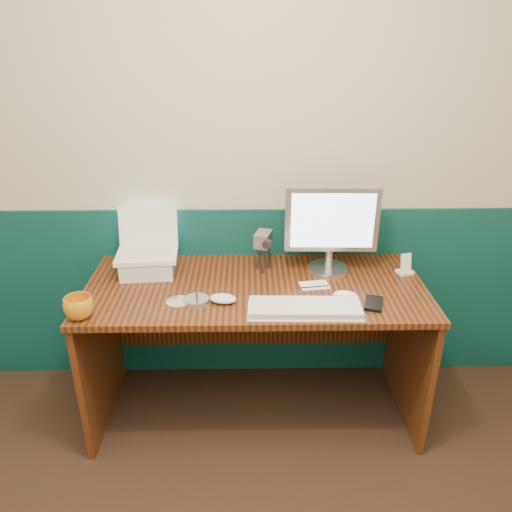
{
  "coord_description": "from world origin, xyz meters",
  "views": [
    {
      "loc": [
        0.13,
        -0.7,
        1.86
      ],
      "look_at": [
        0.16,
        1.23,
        0.97
      ],
      "focal_mm": 35.0,
      "sensor_mm": 36.0,
      "label": 1
    }
  ],
  "objects_px": {
    "monitor": "(331,229)",
    "keyboard": "(305,309)",
    "laptop": "(145,234)",
    "desk": "(256,351)",
    "mug": "(79,307)",
    "camcorder": "(263,253)"
  },
  "relations": [
    {
      "from": "laptop",
      "to": "monitor",
      "type": "relative_size",
      "value": 0.65
    },
    {
      "from": "monitor",
      "to": "desk",
      "type": "bearing_deg",
      "value": -155.72
    },
    {
      "from": "laptop",
      "to": "desk",
      "type": "bearing_deg",
      "value": -19.03
    },
    {
      "from": "laptop",
      "to": "keyboard",
      "type": "xyz_separation_m",
      "value": [
        0.73,
        -0.39,
        -0.19
      ]
    },
    {
      "from": "keyboard",
      "to": "mug",
      "type": "xyz_separation_m",
      "value": [
        -0.95,
        -0.03,
        0.03
      ]
    },
    {
      "from": "desk",
      "to": "laptop",
      "type": "height_order",
      "value": "laptop"
    },
    {
      "from": "monitor",
      "to": "keyboard",
      "type": "distance_m",
      "value": 0.48
    },
    {
      "from": "desk",
      "to": "monitor",
      "type": "relative_size",
      "value": 3.59
    },
    {
      "from": "monitor",
      "to": "keyboard",
      "type": "bearing_deg",
      "value": -110.29
    },
    {
      "from": "keyboard",
      "to": "desk",
      "type": "bearing_deg",
      "value": 131.55
    },
    {
      "from": "laptop",
      "to": "keyboard",
      "type": "height_order",
      "value": "laptop"
    },
    {
      "from": "monitor",
      "to": "mug",
      "type": "bearing_deg",
      "value": -157.22
    },
    {
      "from": "monitor",
      "to": "mug",
      "type": "height_order",
      "value": "monitor"
    },
    {
      "from": "laptop",
      "to": "mug",
      "type": "height_order",
      "value": "laptop"
    },
    {
      "from": "laptop",
      "to": "monitor",
      "type": "distance_m",
      "value": 0.89
    },
    {
      "from": "desk",
      "to": "keyboard",
      "type": "bearing_deg",
      "value": -49.97
    },
    {
      "from": "monitor",
      "to": "keyboard",
      "type": "relative_size",
      "value": 0.93
    },
    {
      "from": "keyboard",
      "to": "camcorder",
      "type": "relative_size",
      "value": 2.59
    },
    {
      "from": "desk",
      "to": "monitor",
      "type": "height_order",
      "value": "monitor"
    },
    {
      "from": "desk",
      "to": "keyboard",
      "type": "relative_size",
      "value": 3.35
    },
    {
      "from": "laptop",
      "to": "monitor",
      "type": "bearing_deg",
      "value": -3.3
    },
    {
      "from": "keyboard",
      "to": "mug",
      "type": "height_order",
      "value": "mug"
    }
  ]
}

